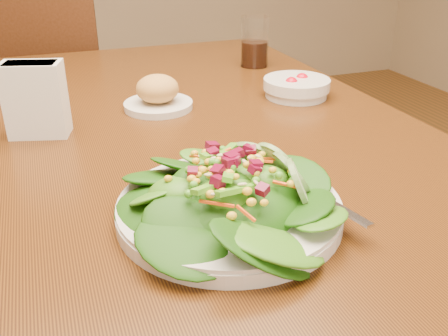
{
  "coord_description": "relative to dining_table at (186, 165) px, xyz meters",
  "views": [
    {
      "loc": [
        -0.25,
        -0.92,
        1.11
      ],
      "look_at": [
        -0.05,
        -0.36,
        0.82
      ],
      "focal_mm": 40.0,
      "sensor_mm": 36.0,
      "label": 1
    }
  ],
  "objects": [
    {
      "name": "drinking_glass",
      "position": [
        0.3,
        0.35,
        0.16
      ],
      "size": [
        0.08,
        0.08,
        0.14
      ],
      "color": "silver",
      "rests_on": "dining_table"
    },
    {
      "name": "bread_plate",
      "position": [
        -0.03,
        0.09,
        0.13
      ],
      "size": [
        0.15,
        0.15,
        0.07
      ],
      "color": "silver",
      "rests_on": "dining_table"
    },
    {
      "name": "napkin_holder",
      "position": [
        -0.28,
        0.02,
        0.17
      ],
      "size": [
        0.12,
        0.09,
        0.14
      ],
      "rotation": [
        0.0,
        0.0,
        -0.28
      ],
      "color": "white",
      "rests_on": "dining_table"
    },
    {
      "name": "tomato_bowl",
      "position": [
        0.29,
        0.06,
        0.12
      ],
      "size": [
        0.15,
        0.15,
        0.05
      ],
      "color": "silver",
      "rests_on": "dining_table"
    },
    {
      "name": "dining_table",
      "position": [
        0.0,
        0.0,
        0.0
      ],
      "size": [
        0.9,
        1.4,
        0.75
      ],
      "color": "#562E0C",
      "rests_on": "ground_plane"
    },
    {
      "name": "salad_plate",
      "position": [
        -0.04,
        -0.38,
        0.13
      ],
      "size": [
        0.31,
        0.31,
        0.09
      ],
      "rotation": [
        0.0,
        0.0,
        0.21
      ],
      "color": "silver",
      "rests_on": "dining_table"
    },
    {
      "name": "chair_far",
      "position": [
        -0.26,
        0.93,
        -0.13
      ],
      "size": [
        0.52,
        0.52,
        0.97
      ],
      "rotation": [
        0.0,
        0.0,
        2.97
      ],
      "color": "#3E200F",
      "rests_on": "ground_plane"
    }
  ]
}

